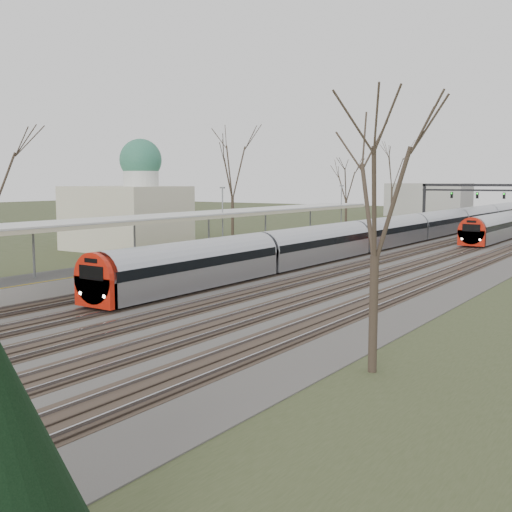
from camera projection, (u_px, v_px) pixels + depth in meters
The scene contains 8 objects.
track_bed at pixel (420, 248), 61.87m from camera, with size 24.00×160.00×0.22m.
platform at pixel (235, 254), 52.60m from camera, with size 3.50×69.00×1.00m, color #9E9B93.
canopy at pixel (200, 215), 48.49m from camera, with size 4.10×50.00×3.11m.
dome_building at pixel (128, 211), 59.68m from camera, with size 10.00×8.00×10.30m.
signal_gantry at pixel (499, 193), 85.95m from camera, with size 21.00×0.59×6.08m.
tree_west_far at pixel (232, 166), 64.78m from camera, with size 5.50×5.50×11.33m.
tree_east_near at pixel (376, 180), 21.12m from camera, with size 4.50×4.50×9.27m.
train_near at pixel (416, 228), 68.43m from camera, with size 2.62×90.21×3.05m.
Camera 1 is at (21.62, -4.84, 6.56)m, focal length 45.00 mm.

